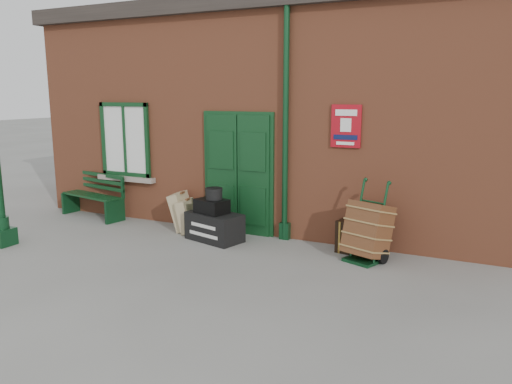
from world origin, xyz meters
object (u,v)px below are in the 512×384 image
Objects in this scene: houdini_trunk at (215,227)px; porter_trolley at (368,231)px; dark_trunk at (362,237)px; bench at (95,194)px.

porter_trolley is (2.70, 0.09, 0.23)m from houdini_trunk.
houdini_trunk is at bearing -160.04° from dark_trunk.
houdini_trunk is 0.80× the size of porter_trolley.
bench is 1.29× the size of porter_trolley.
porter_trolley reaches higher than dark_trunk.
houdini_trunk is 2.71m from porter_trolley.
bench is 5.72m from dark_trunk.
houdini_trunk is 2.58m from dark_trunk.
dark_trunk is at bearing 24.53° from houdini_trunk.
porter_trolley is at bearing 7.46° from bench.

